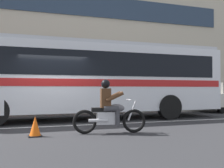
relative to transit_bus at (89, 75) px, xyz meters
name	(u,v)px	position (x,y,z in m)	size (l,w,h in m)	color
ground_plane	(54,124)	(-1.62, -1.19, -1.88)	(60.00, 60.00, 0.00)	#2B2B2D
sidewalk_curb	(41,112)	(-1.62, 3.91, -1.81)	(28.00, 3.80, 0.15)	#B7B2A8
lane_center_stripe	(56,126)	(-1.62, -1.79, -1.88)	(26.60, 0.14, 0.01)	silver
office_building_facade	(38,33)	(-1.62, 6.19, 2.89)	(28.00, 0.89, 9.53)	#B2A893
transit_bus	(89,75)	(0.00, 0.00, 0.00)	(11.81, 2.75, 3.22)	silver
motorcycle_with_rider	(109,111)	(-0.38, -3.86, -1.23)	(2.12, 0.71, 1.56)	black
traffic_cone	(35,127)	(-2.45, -3.72, -1.63)	(0.36, 0.36, 0.55)	#EA590F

